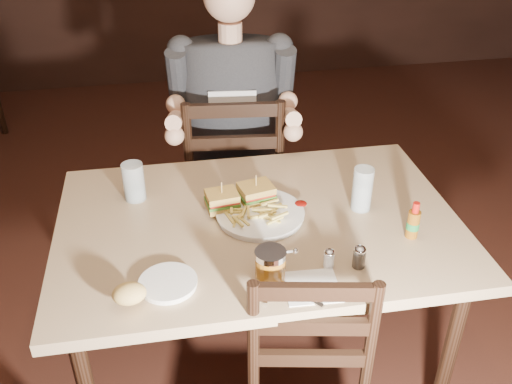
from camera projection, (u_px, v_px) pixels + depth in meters
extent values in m
cube|color=tan|center=(259.00, 225.00, 1.89)|extent=(1.33, 0.90, 0.04)
cylinder|color=black|center=(105.00, 267.00, 2.30)|extent=(0.05, 0.05, 0.73)
cylinder|color=black|center=(447.00, 364.00, 1.88)|extent=(0.05, 0.05, 0.73)
cylinder|color=black|center=(374.00, 238.00, 2.47)|extent=(0.05, 0.05, 0.73)
cylinder|color=white|center=(260.00, 215.00, 1.89)|extent=(0.29, 0.29, 0.02)
ellipsoid|color=maroon|center=(301.00, 204.00, 1.92)|extent=(0.04, 0.04, 0.01)
cylinder|color=silver|center=(134.00, 182.00, 1.95)|extent=(0.07, 0.07, 0.14)
cylinder|color=silver|center=(362.00, 189.00, 1.90)|extent=(0.07, 0.07, 0.15)
cube|color=white|center=(312.00, 287.00, 1.60)|extent=(0.16, 0.15, 0.00)
cube|color=silver|center=(292.00, 289.00, 1.59)|extent=(0.14, 0.18, 0.01)
cube|color=silver|center=(267.00, 284.00, 1.60)|extent=(0.05, 0.15, 0.00)
cylinder|color=white|center=(168.00, 284.00, 1.60)|extent=(0.16, 0.16, 0.01)
ellipsoid|color=tan|center=(129.00, 294.00, 1.52)|extent=(0.09, 0.08, 0.05)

